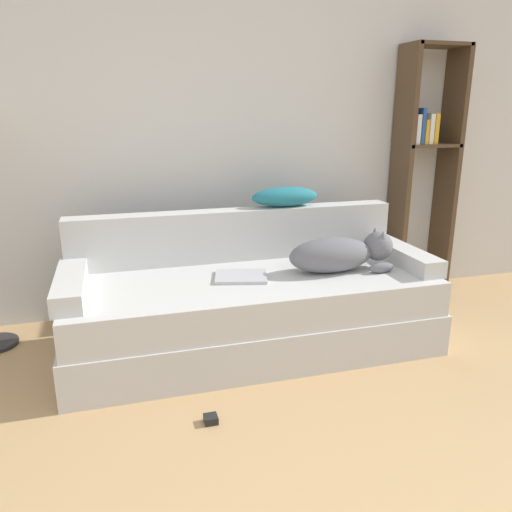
{
  "coord_description": "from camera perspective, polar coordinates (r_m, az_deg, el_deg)",
  "views": [
    {
      "loc": [
        -0.76,
        -0.73,
        1.38
      ],
      "look_at": [
        -0.02,
        1.83,
        0.6
      ],
      "focal_mm": 35.0,
      "sensor_mm": 36.0,
      "label": 1
    }
  ],
  "objects": [
    {
      "name": "dog",
      "position": [
        3.01,
        9.72,
        0.32
      ],
      "size": [
        0.66,
        0.25,
        0.24
      ],
      "color": "slate",
      "rests_on": "couch"
    },
    {
      "name": "laptop",
      "position": [
        2.88,
        -1.73,
        -2.35
      ],
      "size": [
        0.34,
        0.3,
        0.02
      ],
      "rotation": [
        0.0,
        0.0,
        -0.25
      ],
      "color": "#B7B7BC",
      "rests_on": "couch"
    },
    {
      "name": "couch",
      "position": [
        2.99,
        -0.51,
        -6.45
      ],
      "size": [
        2.13,
        0.88,
        0.45
      ],
      "color": "silver",
      "rests_on": "ground_plane"
    },
    {
      "name": "couch_arm_right",
      "position": [
        3.28,
        16.42,
        0.13
      ],
      "size": [
        0.15,
        0.69,
        0.1
      ],
      "color": "silver",
      "rests_on": "couch"
    },
    {
      "name": "couch_backrest",
      "position": [
        3.21,
        -2.31,
        2.48
      ],
      "size": [
        2.09,
        0.15,
        0.32
      ],
      "color": "silver",
      "rests_on": "couch"
    },
    {
      "name": "power_adapter",
      "position": [
        2.41,
        -5.19,
        -18.08
      ],
      "size": [
        0.06,
        0.06,
        0.03
      ],
      "color": "black",
      "rests_on": "ground_plane"
    },
    {
      "name": "wall_back",
      "position": [
        3.5,
        -3.72,
        15.88
      ],
      "size": [
        7.5,
        0.06,
        2.7
      ],
      "color": "silver",
      "rests_on": "ground_plane"
    },
    {
      "name": "throw_pillow",
      "position": [
        3.27,
        3.32,
        6.78
      ],
      "size": [
        0.44,
        0.17,
        0.13
      ],
      "color": "teal",
      "rests_on": "couch_backrest"
    },
    {
      "name": "couch_arm_left",
      "position": [
        2.8,
        -20.45,
        -3.02
      ],
      "size": [
        0.15,
        0.69,
        0.1
      ],
      "color": "silver",
      "rests_on": "couch"
    },
    {
      "name": "bookshelf",
      "position": [
        3.95,
        18.7,
        10.37
      ],
      "size": [
        0.44,
        0.26,
        1.82
      ],
      "color": "#4C3823",
      "rests_on": "ground_plane"
    }
  ]
}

